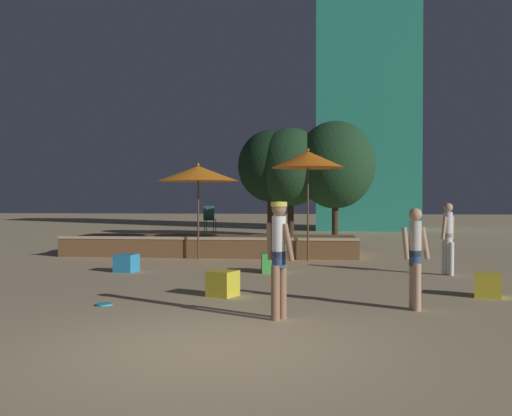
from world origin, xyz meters
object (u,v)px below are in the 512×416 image
Objects in this scene: background_tree_1 at (335,165)px; background_tree_2 at (291,167)px; person_0 at (448,236)px; frisbee_disc at (104,304)px; patio_umbrella_0 at (308,160)px; background_tree_0 at (270,166)px; person_2 at (415,256)px; bistro_chair_1 at (279,217)px; person_1 at (279,253)px; cube_seat_3 at (488,285)px; cube_seat_0 at (126,263)px; patio_umbrella_1 at (198,174)px; cube_seat_2 at (223,283)px; cube_seat_1 at (273,263)px; bistro_chair_0 at (209,217)px.

background_tree_1 is 1.05× the size of background_tree_2.
frisbee_disc is at bearing 80.07° from person_0.
patio_umbrella_0 is at bearing 66.01° from frisbee_disc.
background_tree_0 is (1.38, 16.57, 3.22)m from frisbee_disc.
person_0 is at bearing -29.67° from person_2.
background_tree_0 is at bearing -147.69° from bistro_chair_1.
person_0 is 6.33m from person_1.
cube_seat_3 is 2.12m from person_2.
cube_seat_0 is at bearing -105.66° from background_tree_2.
person_0 is 7.93m from frisbee_disc.
bistro_chair_1 is (-0.99, 2.24, -1.70)m from patio_umbrella_0.
background_tree_0 is (2.47, 12.32, 3.02)m from cube_seat_0.
background_tree_1 reaches higher than background_tree_2.
frisbee_disc is at bearing -90.41° from patio_umbrella_1.
background_tree_0 reaches higher than bistro_chair_1.
cube_seat_3 is at bearing -74.07° from background_tree_2.
patio_umbrella_1 is 9.48m from background_tree_0.
cube_seat_2 is 0.12× the size of background_tree_1.
person_2 is 16.97m from background_tree_0.
person_0 is at bearing -70.58° from background_tree_2.
background_tree_2 is (-4.19, 11.88, 2.28)m from person_0.
person_1 is at bearing -70.09° from patio_umbrella_1.
cube_seat_1 is 5.36m from person_1.
bistro_chair_0 is at bearing -100.22° from background_tree_0.
person_2 is 6.15× the size of frisbee_disc.
background_tree_1 is (-2.27, 14.74, 3.04)m from cube_seat_3.
frisbee_disc is at bearing -113.99° from patio_umbrella_0.
person_1 is (0.51, -5.28, 0.74)m from cube_seat_1.
patio_umbrella_1 reaches higher than person_0.
bistro_chair_0 is (-3.20, 1.80, -1.70)m from patio_umbrella_0.
person_0 is 0.34× the size of background_tree_0.
person_2 is at bearing -137.82° from cube_seat_3.
cube_seat_2 is at bearing -88.46° from background_tree_0.
patio_umbrella_1 is 3.11× the size of bistro_chair_0.
cube_seat_1 is 12.20m from background_tree_2.
person_1 is 6.56× the size of frisbee_disc.
cube_seat_0 reaches higher than frisbee_disc.
person_0 reaches higher than frisbee_disc.
background_tree_0 is 0.94× the size of background_tree_1.
patio_umbrella_0 is 1.85× the size of person_1.
person_2 is 9.74m from bistro_chair_1.
cube_seat_0 is 8.09m from cube_seat_3.
background_tree_0 reaches higher than cube_seat_2.
patio_umbrella_1 is 1.73× the size of person_2.
background_tree_1 is (4.24, 7.22, 2.08)m from bistro_chair_0.
person_2 is at bearing -33.35° from person_1.
person_1 is at bearing -51.25° from cube_seat_0.
bistro_chair_0 is (-2.40, 4.54, 0.95)m from cube_seat_1.
person_0 is at bearing 1.64° from cube_seat_0.
person_1 is 1.07× the size of person_2.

